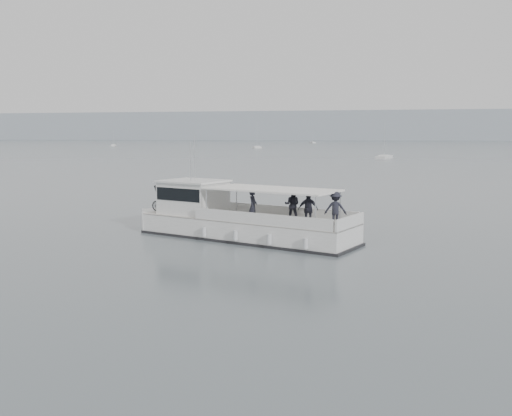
# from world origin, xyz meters

# --- Properties ---
(ground) EXTENTS (1400.00, 1400.00, 0.00)m
(ground) POSITION_xyz_m (0.00, 0.00, 0.00)
(ground) COLOR #515A5F
(ground) RESTS_ON ground
(headland) EXTENTS (1400.00, 90.00, 28.00)m
(headland) POSITION_xyz_m (0.00, 560.00, 14.00)
(headland) COLOR #939EA8
(headland) RESTS_ON ground
(tour_boat) EXTENTS (12.78, 7.02, 5.47)m
(tour_boat) POSITION_xyz_m (1.86, 1.32, 0.90)
(tour_boat) COLOR white
(tour_boat) RESTS_ON ground
(moored_fleet) EXTENTS (379.93, 337.51, 10.47)m
(moored_fleet) POSITION_xyz_m (-14.78, 204.53, 0.36)
(moored_fleet) COLOR white
(moored_fleet) RESTS_ON ground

